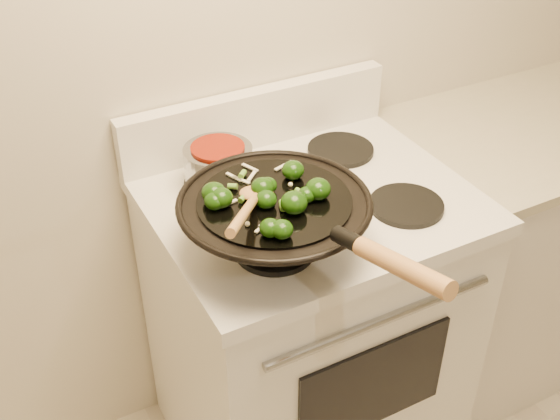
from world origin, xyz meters
TOP-DOWN VIEW (x-y plane):
  - stove at (-0.16, 1.17)m, footprint 0.78×0.67m
  - counter_unit at (0.60, 1.20)m, footprint 0.90×0.62m
  - wok at (-0.34, 1.01)m, footprint 0.42×0.69m
  - stirfry at (-0.36, 1.01)m, footprint 0.26×0.30m
  - wooden_spoon at (-0.42, 0.97)m, footprint 0.23×0.30m
  - saucepan at (-0.34, 1.32)m, footprint 0.17×0.28m

SIDE VIEW (x-z plane):
  - counter_unit at x=0.60m, z-range 0.00..0.91m
  - stove at x=-0.16m, z-range -0.07..1.01m
  - saucepan at x=-0.34m, z-range 0.93..1.03m
  - wok at x=-0.34m, z-range 0.89..1.12m
  - stirfry at x=-0.36m, z-range 1.05..1.10m
  - wooden_spoon at x=-0.42m, z-range 1.03..1.17m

